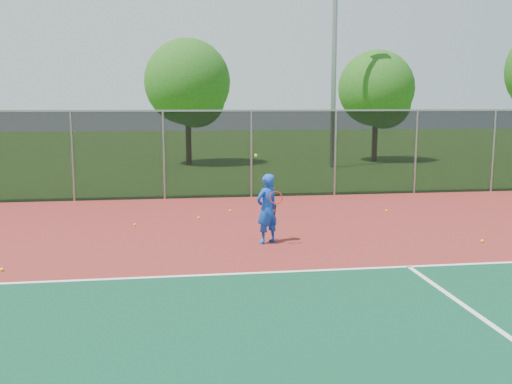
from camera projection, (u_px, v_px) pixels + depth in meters
ground at (360, 332)px, 8.25m from camera, size 120.00×120.00×0.00m
court_apron at (325, 288)px, 10.20m from camera, size 30.00×20.00×0.02m
fence_back at (251, 153)px, 19.74m from camera, size 30.00×0.06×3.03m
tennis_player at (267, 209)px, 13.29m from camera, size 0.72×0.74×2.10m
practice_ball_0 at (230, 211)px, 17.23m from camera, size 0.07×0.07×0.07m
practice_ball_1 at (199, 218)px, 16.18m from camera, size 0.07×0.07×0.07m
practice_ball_2 at (2, 270)px, 11.17m from camera, size 0.07×0.07×0.07m
practice_ball_3 at (386, 211)px, 17.23m from camera, size 0.07×0.07×0.07m
practice_ball_4 at (135, 225)px, 15.26m from camera, size 0.07×0.07×0.07m
practice_ball_5 at (263, 240)px, 13.52m from camera, size 0.07×0.07×0.07m
practice_ball_6 at (482, 241)px, 13.47m from camera, size 0.07×0.07×0.07m
floodlight_n at (335, 28)px, 28.10m from camera, size 0.90×0.40×12.29m
tree_back_left at (189, 86)px, 29.82m from camera, size 4.50×4.50×6.62m
tree_back_mid at (378, 92)px, 31.52m from camera, size 4.20×4.20×6.17m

